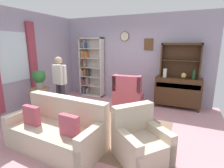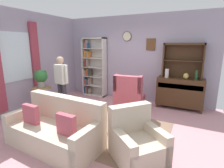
{
  "view_description": "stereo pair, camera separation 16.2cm",
  "coord_description": "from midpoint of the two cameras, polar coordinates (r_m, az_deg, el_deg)",
  "views": [
    {
      "loc": [
        1.75,
        -3.53,
        1.9
      ],
      "look_at": [
        0.1,
        0.2,
        0.95
      ],
      "focal_mm": 27.95,
      "sensor_mm": 36.0,
      "label": 1
    },
    {
      "loc": [
        1.9,
        -3.46,
        1.9
      ],
      "look_at": [
        0.1,
        0.2,
        0.95
      ],
      "focal_mm": 27.95,
      "sensor_mm": 36.0,
      "label": 2
    }
  ],
  "objects": [
    {
      "name": "wall_left",
      "position": [
        5.57,
        -27.75,
        6.46
      ],
      "size": [
        0.16,
        4.2,
        2.8
      ],
      "color": "#A399AD",
      "rests_on": "ground_plane"
    },
    {
      "name": "potted_plant_small",
      "position": [
        4.96,
        -19.74,
        -8.21
      ],
      "size": [
        0.2,
        0.2,
        0.28
      ],
      "color": "gray",
      "rests_on": "ground_plane"
    },
    {
      "name": "sideboard_hutch",
      "position": [
        5.48,
        20.81,
        8.71
      ],
      "size": [
        1.1,
        0.26,
        1.0
      ],
      "color": "#422816",
      "rests_on": "sideboard"
    },
    {
      "name": "wingback_chair",
      "position": [
        5.07,
        4.36,
        -4.31
      ],
      "size": [
        0.87,
        0.89,
        1.05
      ],
      "color": "#B74C5B",
      "rests_on": "ground_plane"
    },
    {
      "name": "bottle_wine",
      "position": [
        5.33,
        24.42,
        2.82
      ],
      "size": [
        0.07,
        0.07,
        0.27
      ],
      "primitive_type": "cylinder",
      "color": "#194223",
      "rests_on": "sideboard"
    },
    {
      "name": "coffee_table",
      "position": [
        4.0,
        -10.83,
        -9.89
      ],
      "size": [
        0.8,
        0.5,
        0.42
      ],
      "color": "#422816",
      "rests_on": "ground_plane"
    },
    {
      "name": "person_reading",
      "position": [
        4.98,
        -17.55,
        1.01
      ],
      "size": [
        0.53,
        0.25,
        1.56
      ],
      "color": "#38333D",
      "rests_on": "ground_plane"
    },
    {
      "name": "wall_back",
      "position": [
        5.93,
        5.98,
        8.26
      ],
      "size": [
        5.0,
        0.09,
        2.8
      ],
      "color": "#A399AD",
      "rests_on": "ground_plane"
    },
    {
      "name": "ground_plane",
      "position": [
        4.38,
        -3.4,
        -12.77
      ],
      "size": [
        5.4,
        4.6,
        0.02
      ],
      "primitive_type": "cube",
      "color": "#C68C93"
    },
    {
      "name": "book_stack",
      "position": [
        3.93,
        -11.13,
        -8.55
      ],
      "size": [
        0.19,
        0.13,
        0.09
      ],
      "color": "gold",
      "rests_on": "coffee_table"
    },
    {
      "name": "bookshelf",
      "position": [
        6.46,
        -7.93,
        5.15
      ],
      "size": [
        0.9,
        0.3,
        2.1
      ],
      "color": "silver",
      "rests_on": "ground_plane"
    },
    {
      "name": "couch_floral",
      "position": [
        3.53,
        -18.63,
        -14.35
      ],
      "size": [
        1.85,
        0.96,
        0.9
      ],
      "color": "beige",
      "rests_on": "ground_plane"
    },
    {
      "name": "vase_tall",
      "position": [
        5.39,
        16.11,
        3.5
      ],
      "size": [
        0.11,
        0.11,
        0.26
      ],
      "primitive_type": "cylinder",
      "color": "beige",
      "rests_on": "sideboard"
    },
    {
      "name": "area_rug",
      "position": [
        4.05,
        -2.81,
        -14.79
      ],
      "size": [
        2.65,
        2.05,
        0.01
      ],
      "primitive_type": "cube",
      "color": "#846651",
      "rests_on": "ground_plane"
    },
    {
      "name": "sideboard",
      "position": [
        5.54,
        19.86,
        -2.23
      ],
      "size": [
        1.3,
        0.45,
        0.92
      ],
      "color": "#422816",
      "rests_on": "ground_plane"
    },
    {
      "name": "plant_stand",
      "position": [
        5.2,
        -23.2,
        -4.21
      ],
      "size": [
        0.52,
        0.52,
        0.72
      ],
      "color": "#997047",
      "rests_on": "ground_plane"
    },
    {
      "name": "vase_round",
      "position": [
        5.36,
        21.6,
        2.58
      ],
      "size": [
        0.15,
        0.15,
        0.17
      ],
      "primitive_type": "ellipsoid",
      "color": "tan",
      "rests_on": "sideboard"
    },
    {
      "name": "potted_plant_large",
      "position": [
        5.11,
        -23.58,
        1.9
      ],
      "size": [
        0.34,
        0.34,
        0.48
      ],
      "color": "gray",
      "rests_on": "plant_stand"
    },
    {
      "name": "armchair_floral",
      "position": [
        3.08,
        7.69,
        -18.48
      ],
      "size": [
        1.08,
        1.08,
        0.88
      ],
      "color": "beige",
      "rests_on": "ground_plane"
    }
  ]
}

